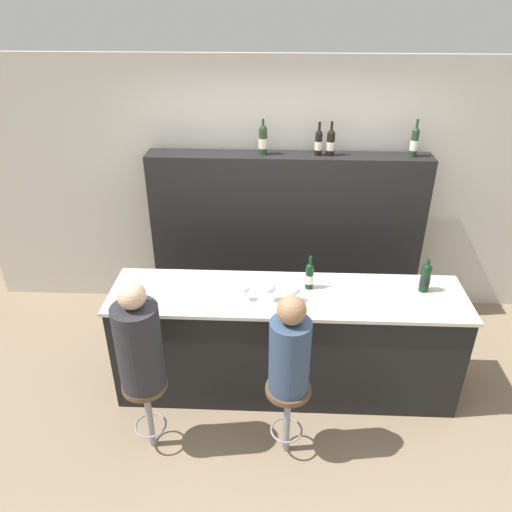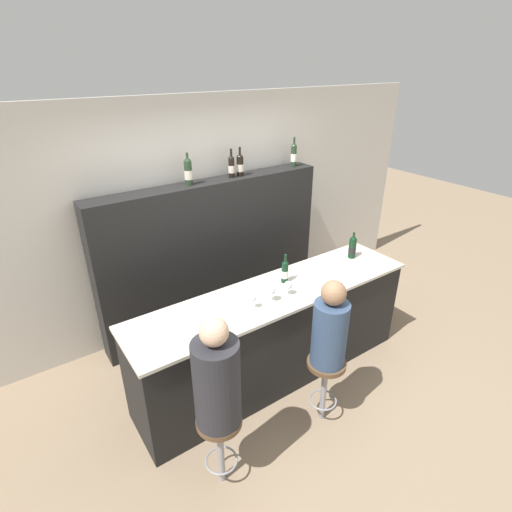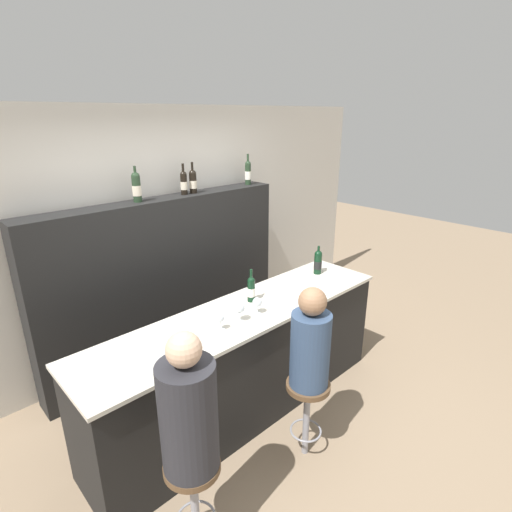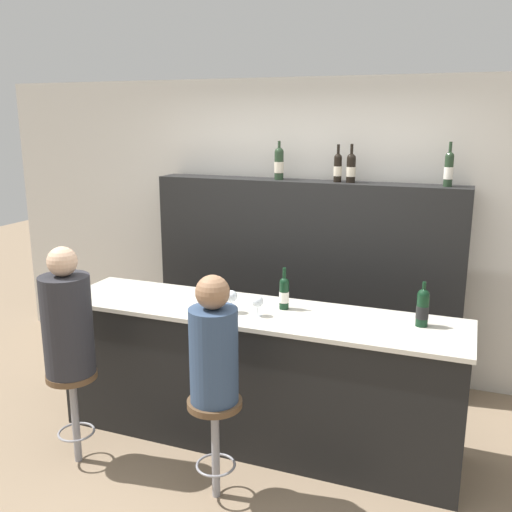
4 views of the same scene
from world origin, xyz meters
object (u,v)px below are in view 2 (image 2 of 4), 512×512
object	(u,v)px
wine_bottle_counter_1	(352,247)
guest_seated_right	(330,328)
wine_bottle_backbar_3	(294,155)
wine_glass_2	(288,285)
guest_seated_left	(217,379)
bar_stool_right	(325,375)
bar_stool_left	(220,434)
wine_glass_1	(271,290)
wine_glass_0	(253,299)
wine_bottle_backbar_0	(188,171)
wine_bottle_backbar_2	(240,165)
wine_bottle_backbar_1	(231,166)
wine_bottle_counter_0	(285,271)

from	to	relation	value
wine_bottle_counter_1	guest_seated_right	bearing A→B (deg)	-143.96
wine_bottle_backbar_3	wine_glass_2	size ratio (longest dim) A/B	2.46
guest_seated_left	bar_stool_right	xyz separation A→B (m)	(1.03, 0.00, -0.52)
wine_bottle_backbar_3	bar_stool_left	xyz separation A→B (m)	(-2.16, -1.87, -1.39)
guest_seated_right	wine_glass_2	bearing A→B (deg)	85.52
wine_bottle_counter_1	wine_glass_1	xyz separation A→B (m)	(-1.23, -0.20, -0.01)
wine_glass_0	bar_stool_right	world-z (taller)	wine_glass_0
guest_seated_left	bar_stool_right	world-z (taller)	guest_seated_left
bar_stool_left	guest_seated_left	distance (m)	0.52
bar_stool_left	wine_glass_1	bearing A→B (deg)	33.55
wine_bottle_backbar_0	wine_glass_0	size ratio (longest dim) A/B	2.45
wine_bottle_counter_1	wine_glass_2	world-z (taller)	wine_bottle_counter_1
bar_stool_left	bar_stool_right	size ratio (longest dim) A/B	1.00
bar_stool_left	wine_bottle_backbar_0	bearing A→B (deg)	67.27
wine_glass_0	guest_seated_left	world-z (taller)	guest_seated_left
wine_bottle_backbar_2	wine_glass_2	xyz separation A→B (m)	(-0.32, -1.28, -0.79)
wine_bottle_counter_1	wine_glass_1	size ratio (longest dim) A/B	1.87
wine_bottle_backbar_3	guest_seated_left	bearing A→B (deg)	-139.10
wine_glass_0	wine_glass_1	bearing A→B (deg)	0.00
wine_bottle_backbar_0	bar_stool_left	size ratio (longest dim) A/B	0.50
wine_bottle_backbar_3	bar_stool_right	bearing A→B (deg)	-121.07
wine_bottle_backbar_1	wine_glass_2	world-z (taller)	wine_bottle_backbar_1
wine_bottle_backbar_2	guest_seated_right	world-z (taller)	wine_bottle_backbar_2
wine_bottle_counter_1	guest_seated_right	xyz separation A→B (m)	(-1.08, -0.79, -0.12)
wine_bottle_counter_0	guest_seated_right	xyz separation A→B (m)	(-0.16, -0.79, -0.11)
wine_bottle_backbar_0	wine_bottle_backbar_2	size ratio (longest dim) A/B	1.05
wine_bottle_backbar_0	wine_bottle_backbar_2	xyz separation A→B (m)	(0.62, 0.00, -0.02)
wine_bottle_counter_0	bar_stool_right	world-z (taller)	wine_bottle_counter_0
guest_seated_left	bar_stool_right	bearing A→B (deg)	0.00
wine_bottle_backbar_0	wine_glass_2	size ratio (longest dim) A/B	2.35
wine_bottle_backbar_2	guest_seated_left	size ratio (longest dim) A/B	0.37
wine_bottle_backbar_0	wine_bottle_counter_0	bearing A→B (deg)	-69.04
wine_bottle_backbar_1	bar_stool_right	world-z (taller)	wine_bottle_backbar_1
wine_bottle_counter_1	guest_seated_right	size ratio (longest dim) A/B	0.38
wine_bottle_counter_0	wine_glass_1	world-z (taller)	wine_bottle_counter_0
guest_seated_right	wine_bottle_backbar_3	bearing A→B (deg)	58.93
wine_bottle_backbar_3	wine_glass_0	distance (m)	2.11
wine_bottle_backbar_3	guest_seated_right	world-z (taller)	wine_bottle_backbar_3
wine_bottle_backbar_0	wine_bottle_backbar_3	bearing A→B (deg)	0.00
bar_stool_right	wine_bottle_counter_0	bearing A→B (deg)	78.19
wine_bottle_backbar_1	wine_glass_1	bearing A→B (deg)	-107.51
wine_glass_0	guest_seated_left	size ratio (longest dim) A/B	0.16
wine_glass_1	guest_seated_right	size ratio (longest dim) A/B	0.20
wine_bottle_backbar_3	guest_seated_right	bearing A→B (deg)	-121.07
wine_bottle_backbar_0	bar_stool_right	bearing A→B (deg)	-82.41
wine_bottle_counter_1	guest_seated_left	xyz separation A→B (m)	(-2.12, -0.79, -0.09)
wine_bottle_backbar_3	guest_seated_right	xyz separation A→B (m)	(-1.13, -1.87, -0.90)
wine_glass_0	wine_glass_1	distance (m)	0.20
wine_bottle_counter_1	bar_stool_left	xyz separation A→B (m)	(-2.12, -0.79, -0.61)
wine_glass_2	guest_seated_right	xyz separation A→B (m)	(-0.05, -0.59, -0.09)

